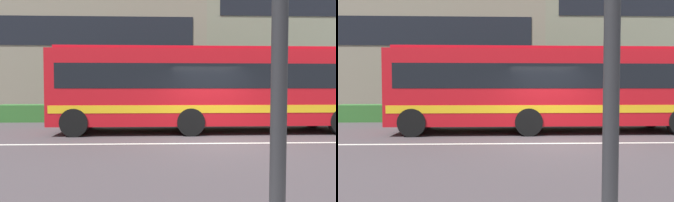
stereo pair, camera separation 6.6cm
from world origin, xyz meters
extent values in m
plane|color=#463D41|center=(0.00, 0.00, 0.00)|extent=(160.00, 160.00, 0.00)
cube|color=silver|center=(0.00, 0.00, 0.00)|extent=(60.00, 0.16, 0.01)
cube|color=#347230|center=(-0.36, 6.75, 0.43)|extent=(19.10, 1.10, 0.86)
cube|color=gray|center=(-9.91, 15.12, 4.61)|extent=(22.59, 8.93, 9.22)
cube|color=black|center=(-9.91, 10.64, 5.35)|extent=(20.78, 0.04, 1.84)
cube|color=gray|center=(12.05, 15.12, 6.65)|extent=(21.34, 8.93, 13.30)
cube|color=red|center=(0.07, 2.68, 1.74)|extent=(11.75, 2.55, 2.78)
cube|color=black|center=(0.07, 2.68, 2.16)|extent=(11.04, 2.57, 0.89)
cube|color=yellow|center=(0.07, 2.68, 0.98)|extent=(11.51, 2.58, 0.28)
cube|color=red|center=(0.07, 2.68, 3.19)|extent=(11.27, 2.16, 0.12)
cylinder|color=black|center=(4.92, 3.85, 0.50)|extent=(1.00, 0.29, 1.00)
cylinder|color=black|center=(-0.67, 3.80, 0.50)|extent=(1.00, 0.29, 1.00)
cylinder|color=black|center=(-0.65, 1.54, 0.50)|extent=(1.00, 0.29, 1.00)
cylinder|color=black|center=(-4.81, 3.77, 0.50)|extent=(1.00, 0.29, 1.00)
cylinder|color=black|center=(-4.79, 1.51, 0.50)|extent=(1.00, 0.29, 1.00)
cylinder|color=black|center=(-0.83, -6.95, 2.17)|extent=(0.14, 0.14, 4.03)
camera|label=1|loc=(-1.90, -9.66, 1.73)|focal=33.64mm
camera|label=2|loc=(-1.84, -9.66, 1.73)|focal=33.64mm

